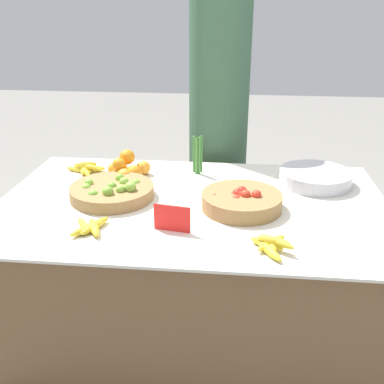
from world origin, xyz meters
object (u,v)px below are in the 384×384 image
object	(u,v)px
lime_bowl	(112,191)
price_sign	(172,218)
tomato_basket	(241,201)
vendor_person	(218,129)
metal_bowl	(315,177)

from	to	relation	value
lime_bowl	price_sign	distance (m)	0.43
lime_bowl	price_sign	size ratio (longest dim) A/B	2.61
tomato_basket	price_sign	xyz separation A→B (m)	(-0.27, -0.23, 0.02)
lime_bowl	tomato_basket	world-z (taller)	tomato_basket
lime_bowl	price_sign	xyz separation A→B (m)	(0.32, -0.29, 0.02)
tomato_basket	vendor_person	bearing A→B (deg)	99.46
price_sign	metal_bowl	bearing A→B (deg)	51.00
lime_bowl	tomato_basket	bearing A→B (deg)	-5.49
tomato_basket	vendor_person	world-z (taller)	vendor_person
price_sign	tomato_basket	bearing A→B (deg)	50.70
metal_bowl	vendor_person	bearing A→B (deg)	133.10
lime_bowl	vendor_person	bearing A→B (deg)	61.25
tomato_basket	metal_bowl	size ratio (longest dim) A/B	0.99
metal_bowl	vendor_person	world-z (taller)	vendor_person
price_sign	vendor_person	bearing A→B (deg)	92.97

